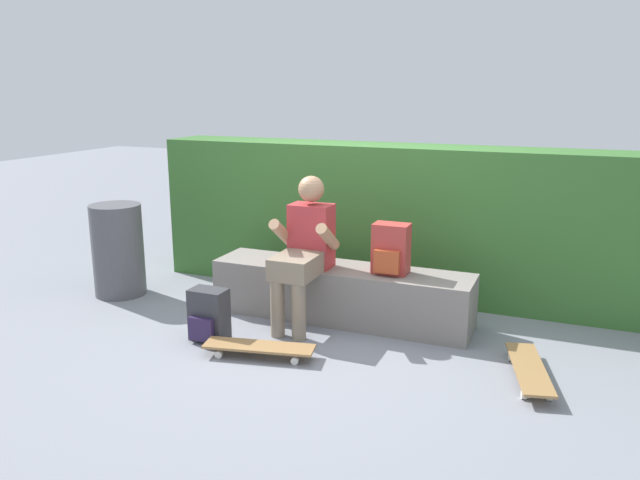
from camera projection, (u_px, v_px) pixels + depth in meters
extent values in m
plane|color=gray|center=(323.00, 336.00, 4.89)|extent=(24.00, 24.00, 0.00)
cube|color=gray|center=(341.00, 293.00, 5.19)|extent=(2.16, 0.48, 0.45)
cube|color=#B73338|center=(311.00, 236.00, 5.10)|extent=(0.34, 0.22, 0.52)
sphere|color=tan|center=(311.00, 189.00, 5.01)|extent=(0.21, 0.21, 0.21)
cube|color=gray|center=(296.00, 266.00, 4.86)|extent=(0.32, 0.40, 0.17)
cylinder|color=gray|center=(277.00, 309.00, 4.84)|extent=(0.11, 0.11, 0.45)
cylinder|color=gray|center=(299.00, 312.00, 4.77)|extent=(0.11, 0.11, 0.45)
cylinder|color=tan|center=(282.00, 232.00, 5.04)|extent=(0.09, 0.33, 0.27)
cylinder|color=tan|center=(328.00, 237.00, 4.89)|extent=(0.09, 0.33, 0.27)
cube|color=olive|center=(259.00, 346.00, 4.49)|extent=(0.82, 0.35, 0.02)
cylinder|color=silver|center=(299.00, 352.00, 4.53)|extent=(0.06, 0.04, 0.05)
cylinder|color=silver|center=(295.00, 361.00, 4.38)|extent=(0.06, 0.04, 0.05)
cylinder|color=silver|center=(226.00, 346.00, 4.63)|extent=(0.06, 0.04, 0.05)
cylinder|color=silver|center=(219.00, 354.00, 4.49)|extent=(0.06, 0.04, 0.05)
cube|color=olive|center=(529.00, 368.00, 4.15)|extent=(0.39, 0.82, 0.02)
cylinder|color=silver|center=(511.00, 357.00, 4.44)|extent=(0.04, 0.06, 0.05)
cylinder|color=silver|center=(533.00, 359.00, 4.42)|extent=(0.04, 0.06, 0.05)
cylinder|color=silver|center=(524.00, 395.00, 3.90)|extent=(0.04, 0.06, 0.05)
cylinder|color=silver|center=(549.00, 397.00, 3.88)|extent=(0.04, 0.06, 0.05)
cube|color=#B23833|center=(391.00, 248.00, 4.94)|extent=(0.28, 0.18, 0.40)
cube|color=#BF4925|center=(387.00, 262.00, 4.85)|extent=(0.20, 0.05, 0.18)
cube|color=#333338|center=(209.00, 314.00, 4.79)|extent=(0.28, 0.18, 0.40)
cube|color=#2D2045|center=(201.00, 329.00, 4.71)|extent=(0.20, 0.05, 0.18)
cube|color=#37692D|center=(422.00, 222.00, 5.71)|extent=(5.09, 0.57, 1.38)
cylinder|color=#4C4C51|center=(118.00, 250.00, 5.78)|extent=(0.46, 0.46, 0.85)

